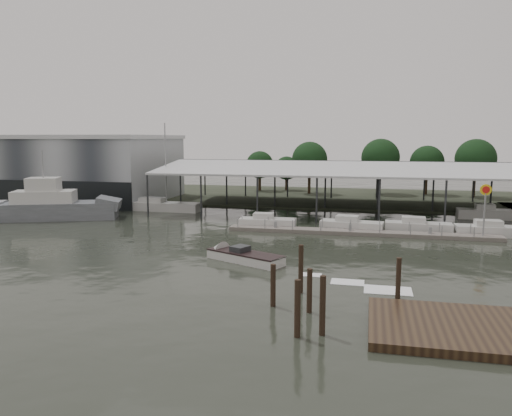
% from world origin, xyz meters
% --- Properties ---
extents(ground, '(200.00, 200.00, 0.00)m').
position_xyz_m(ground, '(0.00, 0.00, 0.00)').
color(ground, '#282C24').
rests_on(ground, ground).
extents(land_strip_far, '(140.00, 30.00, 0.30)m').
position_xyz_m(land_strip_far, '(0.00, 42.00, 0.10)').
color(land_strip_far, '#3D4332').
rests_on(land_strip_far, ground).
extents(land_strip_west, '(20.00, 40.00, 0.30)m').
position_xyz_m(land_strip_west, '(-40.00, 30.00, 0.10)').
color(land_strip_west, '#3D4332').
rests_on(land_strip_west, ground).
extents(storage_warehouse, '(24.50, 20.50, 10.50)m').
position_xyz_m(storage_warehouse, '(-28.00, 29.94, 5.29)').
color(storage_warehouse, '#9DA2A7').
rests_on(storage_warehouse, ground).
extents(covered_boat_shed, '(58.24, 24.00, 6.96)m').
position_xyz_m(covered_boat_shed, '(17.00, 28.00, 6.13)').
color(covered_boat_shed, silver).
rests_on(covered_boat_shed, ground).
extents(trawler_dock, '(3.00, 18.00, 0.50)m').
position_xyz_m(trawler_dock, '(-30.00, 14.00, 0.25)').
color(trawler_dock, slate).
rests_on(trawler_dock, ground).
extents(floating_dock, '(28.00, 2.00, 1.40)m').
position_xyz_m(floating_dock, '(15.00, 10.00, 0.20)').
color(floating_dock, slate).
rests_on(floating_dock, ground).
extents(shell_fuel_sign, '(1.10, 0.18, 5.55)m').
position_xyz_m(shell_fuel_sign, '(27.00, 9.99, 3.93)').
color(shell_fuel_sign, gray).
rests_on(shell_fuel_sign, ground).
extents(grey_trawler, '(16.41, 9.77, 8.84)m').
position_xyz_m(grey_trawler, '(-22.46, 11.77, 1.58)').
color(grey_trawler, slate).
rests_on(grey_trawler, ground).
extents(white_sailboat, '(10.67, 2.96, 12.25)m').
position_xyz_m(white_sailboat, '(-12.20, 21.43, 0.64)').
color(white_sailboat, silver).
rests_on(white_sailboat, ground).
extents(speedboat_underway, '(17.21, 9.38, 2.00)m').
position_xyz_m(speedboat_underway, '(5.54, -3.72, 0.39)').
color(speedboat_underway, silver).
rests_on(speedboat_underway, ground).
extents(moored_cruiser_0, '(6.42, 2.56, 1.70)m').
position_xyz_m(moored_cruiser_0, '(4.69, 11.83, 0.61)').
color(moored_cruiser_0, silver).
rests_on(moored_cruiser_0, ground).
extents(moored_cruiser_1, '(6.92, 3.00, 1.70)m').
position_xyz_m(moored_cruiser_1, '(14.01, 12.03, 0.61)').
color(moored_cruiser_1, silver).
rests_on(moored_cruiser_1, ground).
extents(moored_cruiser_2, '(7.01, 2.48, 1.70)m').
position_xyz_m(moored_cruiser_2, '(21.01, 12.75, 0.61)').
color(moored_cruiser_2, silver).
rests_on(moored_cruiser_2, ground).
extents(moored_cruiser_3, '(7.45, 2.38, 1.70)m').
position_xyz_m(moored_cruiser_3, '(28.35, 12.21, 0.61)').
color(moored_cruiser_3, silver).
rests_on(moored_cruiser_3, ground).
extents(mooring_pilings, '(7.71, 7.86, 3.80)m').
position_xyz_m(mooring_pilings, '(13.06, -14.63, 1.14)').
color(mooring_pilings, '#35261A').
rests_on(mooring_pilings, ground).
extents(horizon_tree_line, '(64.62, 10.11, 9.93)m').
position_xyz_m(horizon_tree_line, '(23.71, 47.59, 5.83)').
color(horizon_tree_line, '#312316').
rests_on(horizon_tree_line, ground).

